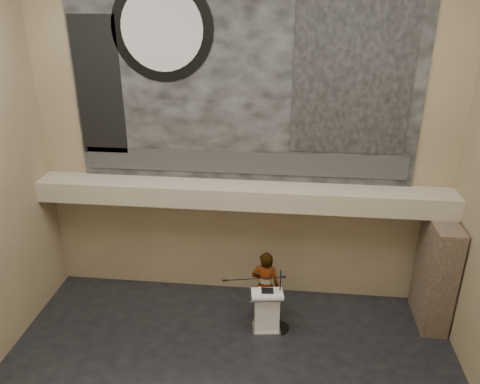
# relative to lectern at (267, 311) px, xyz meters

# --- Properties ---
(wall_back) EXTENTS (10.00, 0.02, 8.50)m
(wall_back) POSITION_rel_lectern_xyz_m (-0.73, 1.67, 3.70)
(wall_back) COLOR #857154
(wall_back) RESTS_ON floor
(soffit) EXTENTS (10.00, 0.80, 0.50)m
(soffit) POSITION_rel_lectern_xyz_m (-0.73, 1.27, 2.40)
(soffit) COLOR tan
(soffit) RESTS_ON wall_back
(sprinkler_left) EXTENTS (0.04, 0.04, 0.06)m
(sprinkler_left) POSITION_rel_lectern_xyz_m (-2.33, 1.22, 2.12)
(sprinkler_left) COLOR #B2893D
(sprinkler_left) RESTS_ON soffit
(sprinkler_right) EXTENTS (0.04, 0.04, 0.06)m
(sprinkler_right) POSITION_rel_lectern_xyz_m (1.17, 1.22, 2.12)
(sprinkler_right) COLOR #B2893D
(sprinkler_right) RESTS_ON soffit
(banner) EXTENTS (8.00, 0.05, 5.00)m
(banner) POSITION_rel_lectern_xyz_m (-0.73, 1.64, 5.15)
(banner) COLOR black
(banner) RESTS_ON wall_back
(banner_text_strip) EXTENTS (7.76, 0.02, 0.55)m
(banner_text_strip) POSITION_rel_lectern_xyz_m (-0.73, 1.60, 3.10)
(banner_text_strip) COLOR #2B2B2B
(banner_text_strip) RESTS_ON banner
(banner_clock_rim) EXTENTS (2.30, 0.02, 2.30)m
(banner_clock_rim) POSITION_rel_lectern_xyz_m (-2.53, 1.60, 6.15)
(banner_clock_rim) COLOR black
(banner_clock_rim) RESTS_ON banner
(banner_clock_face) EXTENTS (1.84, 0.02, 1.84)m
(banner_clock_face) POSITION_rel_lectern_xyz_m (-2.53, 1.58, 6.15)
(banner_clock_face) COLOR silver
(banner_clock_face) RESTS_ON banner
(banner_building_print) EXTENTS (2.60, 0.02, 3.60)m
(banner_building_print) POSITION_rel_lectern_xyz_m (1.67, 1.60, 5.25)
(banner_building_print) COLOR black
(banner_building_print) RESTS_ON banner
(banner_brick_print) EXTENTS (1.10, 0.02, 3.20)m
(banner_brick_print) POSITION_rel_lectern_xyz_m (-4.13, 1.60, 4.85)
(banner_brick_print) COLOR black
(banner_brick_print) RESTS_ON banner
(stone_pier) EXTENTS (0.60, 1.40, 2.70)m
(stone_pier) POSITION_rel_lectern_xyz_m (3.92, 0.82, 0.80)
(stone_pier) COLOR #44352A
(stone_pier) RESTS_ON floor
(lectern) EXTENTS (0.79, 0.61, 1.14)m
(lectern) POSITION_rel_lectern_xyz_m (0.00, 0.00, 0.00)
(lectern) COLOR silver
(lectern) RESTS_ON floor
(binder) EXTENTS (0.30, 0.25, 0.04)m
(binder) POSITION_rel_lectern_xyz_m (0.00, 0.02, 0.56)
(binder) COLOR black
(binder) RESTS_ON lectern
(papers) EXTENTS (0.34, 0.39, 0.00)m
(papers) POSITION_rel_lectern_xyz_m (-0.16, -0.00, 0.55)
(papers) COLOR white
(papers) RESTS_ON lectern
(speaker_person) EXTENTS (0.71, 0.50, 1.85)m
(speaker_person) POSITION_rel_lectern_xyz_m (-0.07, 0.48, 0.37)
(speaker_person) COLOR white
(speaker_person) RESTS_ON floor
(mic_stand) EXTENTS (1.58, 0.55, 1.65)m
(mic_stand) POSITION_rel_lectern_xyz_m (0.24, 0.09, -0.30)
(mic_stand) COLOR black
(mic_stand) RESTS_ON floor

